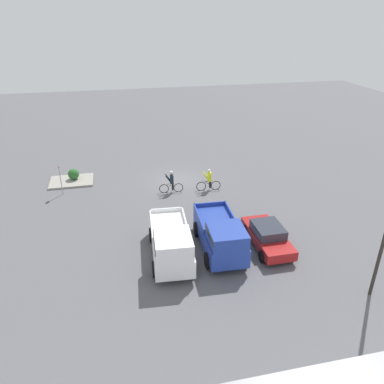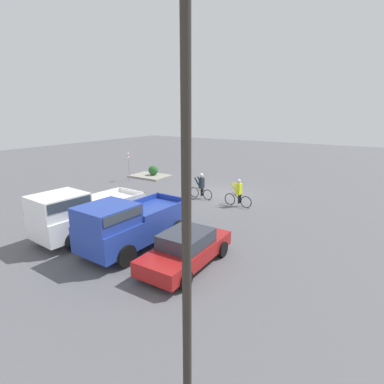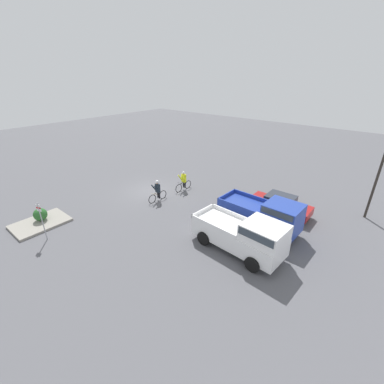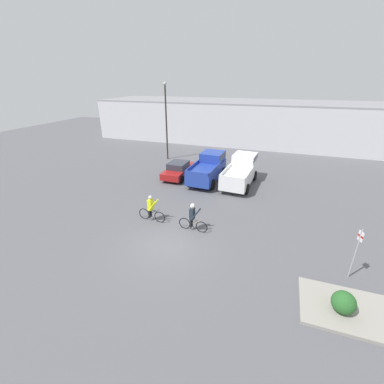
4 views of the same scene
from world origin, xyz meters
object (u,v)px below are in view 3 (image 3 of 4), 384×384
(shrub, at_px, (40,214))
(cyclist_1, at_px, (184,181))
(fire_lane_sign, at_px, (41,218))
(sedan_0, at_px, (280,204))
(pickup_truck_0, at_px, (264,214))
(pickup_truck_1, at_px, (245,235))
(cyclist_0, at_px, (157,190))

(shrub, bearing_deg, cyclist_1, 158.58)
(fire_lane_sign, bearing_deg, sedan_0, 141.90)
(pickup_truck_0, bearing_deg, fire_lane_sign, -45.84)
(pickup_truck_0, height_order, fire_lane_sign, fire_lane_sign)
(pickup_truck_1, bearing_deg, sedan_0, -177.18)
(pickup_truck_1, height_order, fire_lane_sign, fire_lane_sign)
(cyclist_1, bearing_deg, shrub, -21.42)
(fire_lane_sign, bearing_deg, cyclist_0, 170.11)
(shrub, bearing_deg, fire_lane_sign, 74.01)
(pickup_truck_0, height_order, cyclist_1, pickup_truck_0)
(cyclist_1, bearing_deg, pickup_truck_1, 62.83)
(pickup_truck_0, xyz_separation_m, shrub, (8.70, -12.01, -0.58))
(cyclist_0, relative_size, cyclist_1, 0.97)
(pickup_truck_1, xyz_separation_m, cyclist_1, (-4.22, -8.22, -0.33))
(cyclist_0, relative_size, shrub, 2.09)
(sedan_0, xyz_separation_m, pickup_truck_0, (2.82, 0.09, 0.48))
(fire_lane_sign, bearing_deg, pickup_truck_1, 123.69)
(sedan_0, height_order, shrub, sedan_0)
(sedan_0, relative_size, pickup_truck_1, 0.79)
(sedan_0, distance_m, cyclist_0, 9.21)
(pickup_truck_0, distance_m, cyclist_0, 8.39)
(cyclist_1, bearing_deg, cyclist_0, -4.59)
(cyclist_1, bearing_deg, sedan_0, 100.08)
(cyclist_0, xyz_separation_m, shrub, (7.28, -3.74, -0.31))
(pickup_truck_1, relative_size, cyclist_0, 3.00)
(shrub, bearing_deg, cyclist_0, 152.83)
(pickup_truck_1, xyz_separation_m, shrub, (5.88, -12.19, -0.59))
(sedan_0, relative_size, shrub, 4.92)
(pickup_truck_0, relative_size, fire_lane_sign, 2.07)
(cyclist_0, bearing_deg, fire_lane_sign, -9.89)
(fire_lane_sign, bearing_deg, cyclist_1, 171.49)
(pickup_truck_0, distance_m, cyclist_1, 8.17)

